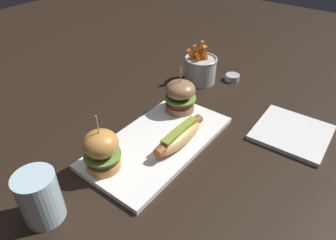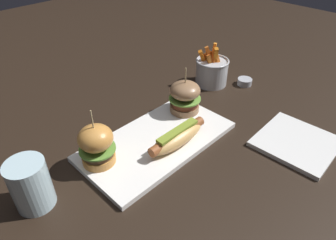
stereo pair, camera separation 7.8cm
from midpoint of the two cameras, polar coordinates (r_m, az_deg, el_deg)
ground_plane at (r=0.79m, az=0.80°, el=-4.47°), size 3.00×3.00×0.00m
platter_main at (r=0.79m, az=0.80°, el=-4.09°), size 0.40×0.21×0.01m
hot_dog at (r=0.76m, az=4.77°, el=-3.27°), size 0.18×0.05×0.04m
slider_left at (r=0.70m, az=-10.21°, el=-4.73°), size 0.09×0.09×0.14m
slider_right at (r=0.87m, az=5.77°, el=4.34°), size 0.09×0.09×0.14m
fries_bucket at (r=1.05m, az=10.36°, el=9.06°), size 0.11×0.11×0.14m
sauce_ramekin at (r=1.09m, az=16.29°, el=6.91°), size 0.05×0.05×0.02m
side_plate at (r=0.87m, az=25.49°, el=-3.93°), size 0.19×0.19×0.01m
water_glass at (r=0.66m, az=-21.38°, el=-11.42°), size 0.08×0.08×0.11m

